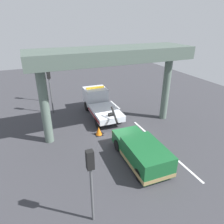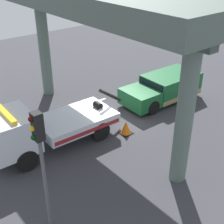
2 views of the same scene
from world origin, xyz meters
name	(u,v)px [view 2 (image 2 of 2)]	position (x,y,z in m)	size (l,w,h in m)	color
ground_plane	(114,120)	(0.00, 0.00, -0.05)	(60.00, 40.00, 0.10)	#38383D
lane_stripe_west	(156,80)	(-6.00, -2.43, 0.00)	(2.60, 0.16, 0.01)	silver
lane_stripe_mid	(89,104)	(0.00, -2.43, 0.00)	(2.60, 0.16, 0.01)	silver
tow_truck_white	(40,128)	(4.47, -0.02, 1.20)	(7.29, 2.59, 2.46)	silver
towed_van_green	(164,88)	(-4.06, 0.00, 0.78)	(5.26, 2.35, 1.58)	#195B2D
overpass_structure	(96,10)	(1.07, 0.00, 6.08)	(3.60, 12.91, 6.96)	#596B60
traffic_light_far	(40,150)	(6.52, 4.41, 3.32)	(0.39, 0.32, 4.57)	#515456
traffic_cone_orange	(126,128)	(0.44, 1.49, 0.35)	(0.61, 0.61, 0.73)	orange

